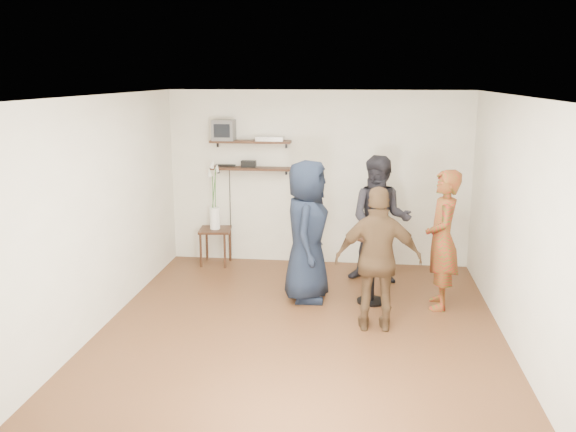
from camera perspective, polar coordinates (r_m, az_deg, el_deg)
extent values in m
cube|color=#482E17|center=(7.11, 1.25, -10.38)|extent=(4.50, 5.00, 0.04)
cube|color=white|center=(6.53, 1.36, 11.39)|extent=(4.50, 5.00, 0.04)
cube|color=white|center=(9.16, 2.85, 3.56)|extent=(4.50, 0.04, 2.60)
cube|color=white|center=(4.30, -2.03, -7.49)|extent=(4.50, 0.04, 2.60)
cube|color=white|center=(7.27, -16.79, 0.52)|extent=(0.04, 5.00, 2.60)
cube|color=white|center=(6.87, 20.51, -0.48)|extent=(0.04, 5.00, 2.60)
cube|color=black|center=(9.07, -3.53, 6.96)|extent=(1.20, 0.25, 0.04)
cube|color=black|center=(9.12, -3.50, 4.46)|extent=(1.20, 0.25, 0.04)
cube|color=#59595B|center=(9.14, -6.01, 8.01)|extent=(0.32, 0.30, 0.30)
cube|color=silver|center=(9.02, -1.68, 7.25)|extent=(0.40, 0.24, 0.06)
cube|color=black|center=(9.12, -3.70, 4.88)|extent=(0.22, 0.10, 0.10)
cube|color=black|center=(9.24, -5.84, 4.74)|extent=(0.30, 0.05, 0.03)
cube|color=black|center=(9.25, -6.83, -1.30)|extent=(0.51, 0.51, 0.04)
cylinder|color=black|center=(9.19, -8.17, -3.21)|extent=(0.04, 0.04, 0.51)
cylinder|color=black|center=(9.11, -5.93, -3.30)|extent=(0.04, 0.04, 0.51)
cylinder|color=black|center=(9.53, -7.60, -2.60)|extent=(0.04, 0.04, 0.51)
cylinder|color=black|center=(9.45, -5.45, -2.68)|extent=(0.04, 0.04, 0.51)
cylinder|color=white|center=(9.20, -6.86, -0.20)|extent=(0.15, 0.15, 0.33)
cylinder|color=#265F1B|center=(9.14, -7.04, 1.83)|extent=(0.01, 0.08, 0.60)
cone|color=silver|center=(9.08, -7.35, 4.09)|extent=(0.08, 0.09, 0.13)
cylinder|color=#265F1B|center=(9.13, -6.82, 2.04)|extent=(0.04, 0.06, 0.66)
cone|color=silver|center=(9.08, -6.67, 4.53)|extent=(0.12, 0.13, 0.14)
cylinder|color=#265F1B|center=(9.11, -6.95, 2.21)|extent=(0.11, 0.09, 0.72)
cone|color=silver|center=(9.01, -7.07, 4.87)|extent=(0.14, 0.13, 0.14)
cylinder|color=black|center=(7.61, 7.99, -1.98)|extent=(0.48, 0.48, 0.04)
cylinder|color=black|center=(7.73, 7.89, -5.00)|extent=(0.06, 0.06, 0.81)
cylinder|color=black|center=(7.87, 7.80, -7.89)|extent=(0.37, 0.37, 0.03)
cylinder|color=silver|center=(7.56, 7.62, -1.90)|extent=(0.06, 0.06, 0.00)
cylinder|color=silver|center=(7.55, 7.63, -1.56)|extent=(0.01, 0.01, 0.09)
cylinder|color=silver|center=(7.52, 7.65, -0.82)|extent=(0.07, 0.07, 0.11)
cylinder|color=#E2B35D|center=(7.53, 7.65, -0.99)|extent=(0.06, 0.06, 0.06)
cylinder|color=silver|center=(7.56, 8.50, -1.93)|extent=(0.06, 0.06, 0.00)
cylinder|color=silver|center=(7.55, 8.51, -1.60)|extent=(0.01, 0.01, 0.09)
cylinder|color=silver|center=(7.53, 8.54, -0.89)|extent=(0.07, 0.07, 0.11)
cylinder|color=#E2B35D|center=(7.53, 8.53, -1.06)|extent=(0.06, 0.06, 0.06)
cylinder|color=silver|center=(7.67, 7.82, -1.69)|extent=(0.06, 0.06, 0.00)
cylinder|color=silver|center=(7.66, 7.83, -1.33)|extent=(0.01, 0.01, 0.10)
cylinder|color=silver|center=(7.63, 7.86, -0.57)|extent=(0.07, 0.07, 0.12)
cylinder|color=#E2B35D|center=(7.64, 7.85, -0.74)|extent=(0.07, 0.07, 0.06)
cylinder|color=silver|center=(7.61, 8.17, -1.83)|extent=(0.06, 0.06, 0.00)
cylinder|color=silver|center=(7.59, 8.18, -1.50)|extent=(0.01, 0.01, 0.09)
cylinder|color=silver|center=(7.57, 8.20, -0.79)|extent=(0.07, 0.07, 0.11)
cylinder|color=#E2B35D|center=(7.58, 8.20, -0.96)|extent=(0.06, 0.06, 0.06)
imported|color=red|center=(7.63, 14.23, -2.17)|extent=(0.44, 0.65, 1.72)
imported|color=black|center=(8.40, 8.61, -0.37)|extent=(0.93, 0.77, 1.76)
imported|color=black|center=(7.65, 1.78, -1.42)|extent=(0.60, 0.89, 1.80)
imported|color=#4D3621|center=(6.82, 8.45, -4.06)|extent=(0.98, 0.45, 1.64)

